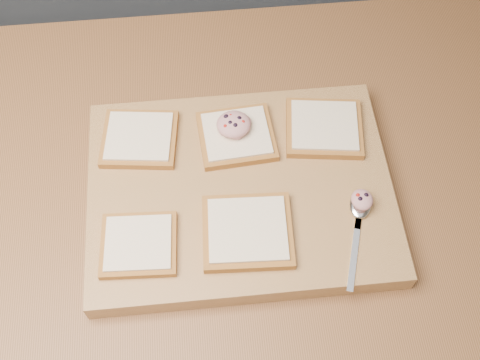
# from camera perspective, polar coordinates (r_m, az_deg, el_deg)

# --- Properties ---
(ground) EXTENTS (4.00, 4.00, 0.00)m
(ground) POSITION_cam_1_polar(r_m,az_deg,el_deg) (1.81, -4.24, -15.36)
(ground) COLOR #515459
(ground) RESTS_ON ground
(island_counter) EXTENTS (2.00, 0.80, 0.90)m
(island_counter) POSITION_cam_1_polar(r_m,az_deg,el_deg) (1.38, -5.46, -10.37)
(island_counter) COLOR slate
(island_counter) RESTS_ON ground
(cutting_board) EXTENTS (0.47, 0.36, 0.04)m
(cutting_board) POSITION_cam_1_polar(r_m,az_deg,el_deg) (0.95, -0.00, -1.07)
(cutting_board) COLOR #AE834A
(cutting_board) RESTS_ON island_counter
(bread_far_left) EXTENTS (0.13, 0.12, 0.02)m
(bread_far_left) POSITION_cam_1_polar(r_m,az_deg,el_deg) (0.98, -9.52, 3.91)
(bread_far_left) COLOR #995927
(bread_far_left) RESTS_ON cutting_board
(bread_far_center) EXTENTS (0.13, 0.12, 0.02)m
(bread_far_center) POSITION_cam_1_polar(r_m,az_deg,el_deg) (0.97, -0.33, 4.21)
(bread_far_center) COLOR #995927
(bread_far_center) RESTS_ON cutting_board
(bread_far_right) EXTENTS (0.14, 0.13, 0.02)m
(bread_far_right) POSITION_cam_1_polar(r_m,az_deg,el_deg) (0.99, 7.97, 4.93)
(bread_far_right) COLOR #995927
(bread_far_right) RESTS_ON cutting_board
(bread_near_left) EXTENTS (0.11, 0.11, 0.02)m
(bread_near_left) POSITION_cam_1_polar(r_m,az_deg,el_deg) (0.89, -9.59, -6.04)
(bread_near_left) COLOR #995927
(bread_near_left) RESTS_ON cutting_board
(bread_near_center) EXTENTS (0.14, 0.13, 0.02)m
(bread_near_center) POSITION_cam_1_polar(r_m,az_deg,el_deg) (0.89, 0.72, -4.89)
(bread_near_center) COLOR #995927
(bread_near_center) RESTS_ON cutting_board
(tuna_salad_dollop) EXTENTS (0.06, 0.05, 0.03)m
(tuna_salad_dollop) POSITION_cam_1_polar(r_m,az_deg,el_deg) (0.96, -0.61, 5.31)
(tuna_salad_dollop) COLOR tan
(tuna_salad_dollop) RESTS_ON bread_far_center
(spoon) EXTENTS (0.07, 0.16, 0.01)m
(spoon) POSITION_cam_1_polar(r_m,az_deg,el_deg) (0.92, 11.26, -2.95)
(spoon) COLOR silver
(spoon) RESTS_ON cutting_board
(spoon_salad) EXTENTS (0.03, 0.04, 0.02)m
(spoon_salad) POSITION_cam_1_polar(r_m,az_deg,el_deg) (0.92, 11.50, -1.83)
(spoon_salad) COLOR tan
(spoon_salad) RESTS_ON spoon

